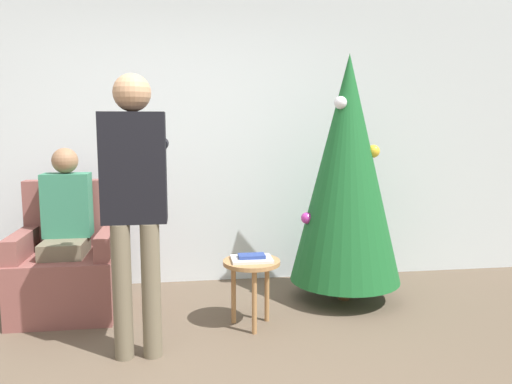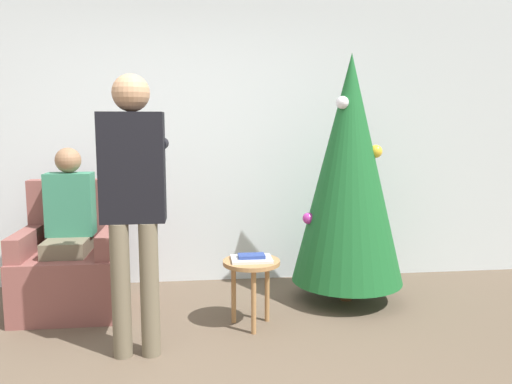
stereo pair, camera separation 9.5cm
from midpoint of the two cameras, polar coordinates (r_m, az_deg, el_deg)
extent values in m
cube|color=silver|center=(4.64, -7.41, 6.17)|extent=(8.00, 0.06, 2.70)
cylinder|color=brown|center=(4.37, 10.88, -10.92)|extent=(0.10, 0.10, 0.17)
cone|color=#195B28|center=(4.16, 11.24, 2.51)|extent=(0.92, 0.92, 1.86)
sphere|color=#B23399|center=(4.10, 6.66, -3.01)|extent=(0.09, 0.09, 0.09)
sphere|color=gold|center=(4.16, 14.16, 4.52)|extent=(0.11, 0.11, 0.11)
sphere|color=white|center=(4.05, 10.52, 10.02)|extent=(0.10, 0.10, 0.10)
cube|color=brown|center=(4.26, -19.79, -9.59)|extent=(0.76, 0.75, 0.47)
cube|color=brown|center=(4.44, -19.21, -2.14)|extent=(0.76, 0.14, 0.55)
cube|color=brown|center=(4.26, -24.19, -5.26)|extent=(0.12, 0.67, 0.18)
cube|color=brown|center=(4.12, -15.66, -5.32)|extent=(0.12, 0.67, 0.18)
cylinder|color=#6B604C|center=(4.10, -21.81, -10.37)|extent=(0.11, 0.11, 0.47)
cylinder|color=#6B604C|center=(4.05, -19.04, -10.45)|extent=(0.11, 0.11, 0.47)
cube|color=#6B604C|center=(4.14, -20.14, -5.88)|extent=(0.32, 0.40, 0.12)
cube|color=#337A5B|center=(4.22, -19.86, -1.31)|extent=(0.36, 0.20, 0.50)
sphere|color=#936B4C|center=(4.19, -20.08, 3.42)|extent=(0.20, 0.20, 0.20)
cylinder|color=#6B604C|center=(3.29, -14.37, -10.90)|extent=(0.12, 0.12, 0.86)
cylinder|color=#6B604C|center=(3.28, -11.23, -10.91)|extent=(0.12, 0.12, 0.86)
cube|color=black|center=(3.19, -13.10, 2.75)|extent=(0.39, 0.20, 0.68)
sphere|color=tan|center=(3.22, -13.29, 10.97)|extent=(0.23, 0.23, 0.23)
cylinder|color=black|center=(3.39, -15.65, 5.27)|extent=(0.08, 0.30, 0.08)
cylinder|color=black|center=(3.35, -9.95, 5.41)|extent=(0.08, 0.30, 0.08)
cube|color=white|center=(3.54, -9.78, 5.53)|extent=(0.04, 0.14, 0.04)
cylinder|color=#A37547|center=(3.65, 0.23, -8.04)|extent=(0.42, 0.42, 0.03)
cylinder|color=#A37547|center=(3.59, 0.51, -12.47)|extent=(0.04, 0.04, 0.46)
cylinder|color=#A37547|center=(3.81, 2.01, -11.26)|extent=(0.04, 0.04, 0.46)
cylinder|color=#A37547|center=(3.78, -1.84, -11.41)|extent=(0.04, 0.04, 0.46)
cube|color=silver|center=(3.64, 0.23, -7.66)|extent=(0.29, 0.22, 0.02)
cube|color=navy|center=(3.64, 0.23, -7.33)|extent=(0.19, 0.11, 0.02)
camera|label=1|loc=(0.05, -89.24, 0.10)|focal=35.00mm
camera|label=2|loc=(0.05, 90.76, -0.10)|focal=35.00mm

